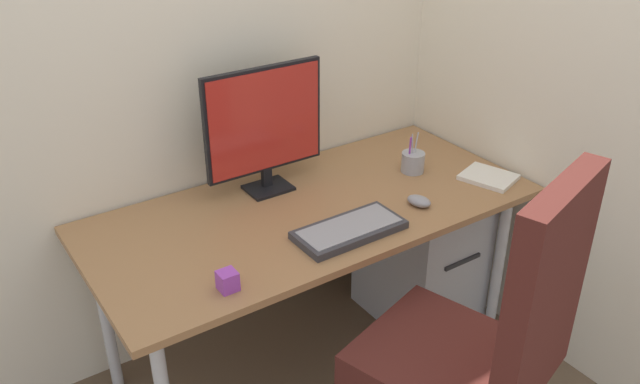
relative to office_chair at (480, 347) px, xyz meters
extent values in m
plane|color=brown|center=(-0.06, 0.79, -0.58)|extent=(8.00, 8.00, 0.00)
cube|color=#996B42|center=(-0.06, 0.79, 0.11)|extent=(1.64, 0.77, 0.03)
cylinder|color=silver|center=(0.67, 0.50, -0.24)|extent=(0.04, 0.04, 0.68)
cylinder|color=silver|center=(-0.79, 1.08, -0.24)|extent=(0.04, 0.04, 0.68)
cylinder|color=silver|center=(0.67, 1.08, -0.24)|extent=(0.04, 0.04, 0.68)
cube|color=#4C1E19|center=(-0.03, 0.10, -0.13)|extent=(0.59, 0.62, 0.11)
cube|color=#4C1E19|center=(0.04, -0.15, 0.26)|extent=(0.42, 0.19, 0.66)
cube|color=#B2B5BA|center=(0.48, 0.77, -0.30)|extent=(0.38, 0.47, 0.57)
cube|color=#262628|center=(0.48, 0.53, -0.18)|extent=(0.19, 0.01, 0.02)
cube|color=black|center=(-0.13, 1.00, 0.13)|extent=(0.17, 0.13, 0.01)
cube|color=black|center=(-0.13, 1.01, 0.17)|extent=(0.04, 0.02, 0.08)
cube|color=black|center=(-0.13, 1.01, 0.40)|extent=(0.48, 0.02, 0.40)
cube|color=#B2261E|center=(-0.13, 0.99, 0.40)|extent=(0.45, 0.01, 0.37)
cube|color=#333338|center=(-0.07, 0.56, 0.14)|extent=(0.38, 0.18, 0.03)
cube|color=gray|center=(-0.07, 0.56, 0.15)|extent=(0.35, 0.14, 0.00)
ellipsoid|color=gray|center=(0.26, 0.58, 0.14)|extent=(0.08, 0.11, 0.04)
cylinder|color=#9EA0A5|center=(0.43, 0.80, 0.16)|extent=(0.09, 0.09, 0.08)
cylinder|color=#B2B5BA|center=(0.42, 0.80, 0.23)|extent=(0.02, 0.01, 0.13)
cylinder|color=#B2B5BA|center=(0.44, 0.80, 0.23)|extent=(0.02, 0.01, 0.13)
torus|color=black|center=(0.43, 0.80, 0.17)|extent=(0.03, 0.04, 0.01)
cylinder|color=purple|center=(0.41, 0.81, 0.21)|extent=(0.02, 0.02, 0.13)
cube|color=silver|center=(0.64, 0.58, 0.13)|extent=(0.22, 0.24, 0.02)
cube|color=purple|center=(-0.55, 0.51, 0.15)|extent=(0.06, 0.06, 0.06)
camera|label=1|loc=(-1.21, -0.96, 1.30)|focal=36.93mm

